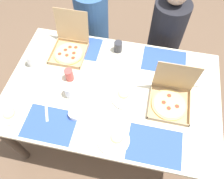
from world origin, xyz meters
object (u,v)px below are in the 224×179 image
Objects in this scene: plate_near_left at (196,76)px; plate_middle at (114,140)px; condiment_bowl at (74,114)px; pizza_box_corner_right at (171,98)px; cup_clear_right at (69,75)px; cup_clear_left at (31,60)px; plate_far_left at (12,111)px; pizza_box_edge_far at (69,47)px; plate_near_right at (125,97)px; cup_red at (70,91)px; diner_left_seat at (93,32)px; diner_right_seat at (164,43)px; cup_spare at (118,47)px.

plate_middle is at bearing -129.08° from plate_near_left.
plate_near_left is 2.45× the size of condiment_bowl.
pizza_box_corner_right is 1.62× the size of plate_near_left.
cup_clear_left is (-0.34, 0.08, 0.00)m from cup_clear_right.
plate_far_left is at bearing -155.13° from plate_near_left.
pizza_box_corner_right is 1.15m from plate_far_left.
pizza_box_edge_far is 1.00× the size of pizza_box_corner_right.
cup_clear_left reaches higher than plate_middle.
cup_clear_left reaches higher than condiment_bowl.
plate_near_right is 0.39m from condiment_bowl.
plate_far_left is 2.06× the size of cup_clear_left.
plate_far_left is at bearing -148.40° from cup_red.
diner_left_seat reaches higher than plate_near_right.
cup_red is at bearing -158.07° from plate_near_left.
cup_red is (0.37, 0.23, 0.04)m from plate_far_left.
plate_near_right is 2.09× the size of cup_clear_right.
plate_far_left is 0.19× the size of diner_right_seat.
diner_right_seat is (0.27, 1.17, -0.21)m from plate_middle.
plate_near_right is at bearing -33.33° from pizza_box_edge_far.
plate_middle and plate_near_right have the same top height.
pizza_box_edge_far is at bearing 70.16° from plate_far_left.
pizza_box_corner_right is 0.28× the size of diner_left_seat.
pizza_box_edge_far reaches higher than plate_near_left.
pizza_box_edge_far is at bearing -97.87° from diner_left_seat.
cup_clear_left is at bearing 93.24° from plate_far_left.
cup_clear_right is at bearing 109.47° from cup_red.
cup_red is at bearing 31.60° from plate_far_left.
diner_left_seat is 0.73m from diner_right_seat.
plate_near_left is at bearing -12.00° from cup_spare.
plate_near_right is 2.00× the size of cup_clear_left.
cup_clear_right is at bearing 170.01° from plate_near_right.
diner_right_seat is at bearing 43.73° from cup_spare.
plate_middle is 1.28m from diner_left_seat.
diner_right_seat is (1.06, 0.67, -0.26)m from cup_clear_left.
plate_middle is 0.18× the size of diner_right_seat.
pizza_box_edge_far is 0.29m from cup_clear_right.
plate_near_left is 1.00m from cup_clear_right.
plate_near_right is 2.05× the size of cup_red.
condiment_bowl is 1.09m from diner_left_seat.
plate_near_left is 1.94× the size of cup_red.
cup_red reaches higher than plate_far_left.
condiment_bowl is at bearing -63.21° from cup_red.
plate_near_left is (0.19, 0.28, -0.04)m from pizza_box_corner_right.
plate_near_left is 0.62m from diner_right_seat.
cup_clear_left is at bearing -173.34° from plate_near_left.
diner_left_seat is (-0.46, 1.17, -0.21)m from plate_middle.
plate_near_left is at bearing 6.66° from cup_clear_left.
plate_near_right is at bearing -9.99° from cup_clear_right.
pizza_box_edge_far reaches higher than cup_clear_left.
plate_near_left is at bearing -2.58° from pizza_box_edge_far.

